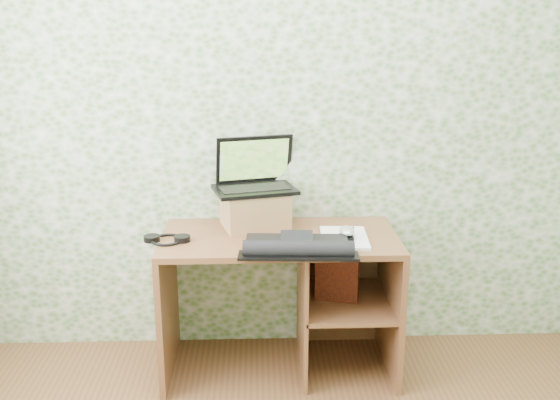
{
  "coord_description": "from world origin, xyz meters",
  "views": [
    {
      "loc": [
        -0.11,
        -1.55,
        1.8
      ],
      "look_at": [
        0.0,
        1.39,
        0.95
      ],
      "focal_mm": 40.0,
      "sensor_mm": 36.0,
      "label": 1
    }
  ],
  "objects_px": {
    "riser": "(255,209)",
    "keyboard": "(297,246)",
    "laptop": "(254,177)",
    "desk": "(294,282)",
    "notepad": "(344,238)"
  },
  "relations": [
    {
      "from": "desk",
      "to": "riser",
      "type": "distance_m",
      "value": 0.43
    },
    {
      "from": "desk",
      "to": "keyboard",
      "type": "distance_m",
      "value": 0.39
    },
    {
      "from": "riser",
      "to": "keyboard",
      "type": "height_order",
      "value": "riser"
    },
    {
      "from": "laptop",
      "to": "keyboard",
      "type": "xyz_separation_m",
      "value": [
        0.2,
        -0.42,
        -0.23
      ]
    },
    {
      "from": "riser",
      "to": "keyboard",
      "type": "distance_m",
      "value": 0.43
    },
    {
      "from": "riser",
      "to": "laptop",
      "type": "bearing_deg",
      "value": 90.0
    },
    {
      "from": "desk",
      "to": "keyboard",
      "type": "relative_size",
      "value": 2.13
    },
    {
      "from": "riser",
      "to": "notepad",
      "type": "xyz_separation_m",
      "value": [
        0.45,
        -0.22,
        -0.09
      ]
    },
    {
      "from": "riser",
      "to": "keyboard",
      "type": "bearing_deg",
      "value": -61.7
    },
    {
      "from": "laptop",
      "to": "notepad",
      "type": "bearing_deg",
      "value": -45.13
    },
    {
      "from": "desk",
      "to": "keyboard",
      "type": "xyz_separation_m",
      "value": [
        -0.0,
        -0.26,
        0.3
      ]
    },
    {
      "from": "riser",
      "to": "desk",
      "type": "bearing_deg",
      "value": -29.69
    },
    {
      "from": "notepad",
      "to": "keyboard",
      "type": "bearing_deg",
      "value": -144.21
    },
    {
      "from": "laptop",
      "to": "keyboard",
      "type": "relative_size",
      "value": 0.83
    },
    {
      "from": "desk",
      "to": "riser",
      "type": "xyz_separation_m",
      "value": [
        -0.2,
        0.12,
        0.37
      ]
    }
  ]
}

